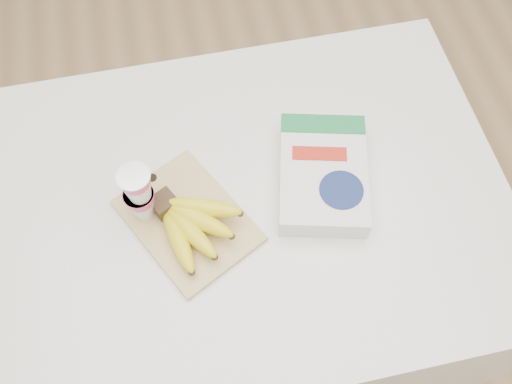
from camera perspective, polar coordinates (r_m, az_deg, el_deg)
The scene contains 6 objects.
room at distance 0.83m, azimuth -5.58°, elevation 12.78°, with size 4.00×4.00×4.00m.
table at distance 1.61m, azimuth -2.83°, elevation -8.69°, with size 1.22×0.81×0.92m, color silver.
cutting_board at distance 1.17m, azimuth -6.84°, elevation -2.84°, with size 0.20×0.27×0.01m, color tan.
bananas at distance 1.13m, azimuth -6.60°, elevation -3.06°, with size 0.19×0.19×0.07m.
yogurt_stack at distance 1.11m, azimuth -11.65°, elevation -0.11°, with size 0.07×0.07×0.15m.
cereal_box at distance 1.19m, azimuth 6.71°, elevation 1.79°, with size 0.24×0.30×0.06m.
Camera 1 is at (-0.04, -0.55, 1.97)m, focal length 40.00 mm.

